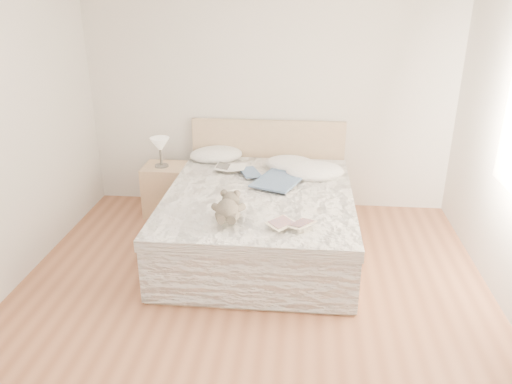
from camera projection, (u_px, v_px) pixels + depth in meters
The scene contains 12 objects.
floor at pixel (246, 319), 3.84m from camera, with size 4.00×4.50×0.00m, color brown.
wall_back at pixel (269, 87), 5.38m from camera, with size 4.00×0.02×2.70m, color silver.
bed at pixel (260, 216), 4.81m from camera, with size 1.72×2.14×1.00m.
nightstand at pixel (166, 190), 5.51m from camera, with size 0.45×0.40×0.56m, color tan.
table_lamp at pixel (160, 146), 5.29m from camera, with size 0.25×0.25×0.32m.
pillow_left at pixel (216, 155), 5.51m from camera, with size 0.58×0.41×0.17m, color white.
pillow_middle at pixel (292, 165), 5.20m from camera, with size 0.56×0.39×0.17m, color white.
pillow_right at pixel (315, 171), 5.01m from camera, with size 0.59×0.41×0.18m, color white.
blouse at pixel (279, 180), 4.82m from camera, with size 0.60×0.64×0.02m, color #395174, non-canonical shape.
photo_book at pixel (231, 168), 5.14m from camera, with size 0.32×0.22×0.02m, color white.
childrens_book at pixel (291, 224), 3.93m from camera, with size 0.32×0.22×0.02m, color #FEEFCC.
teddy_bear at pixel (227, 217), 4.00m from camera, with size 0.24×0.34×0.18m, color brown, non-canonical shape.
Camera 1 is at (0.38, -3.14, 2.37)m, focal length 35.00 mm.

